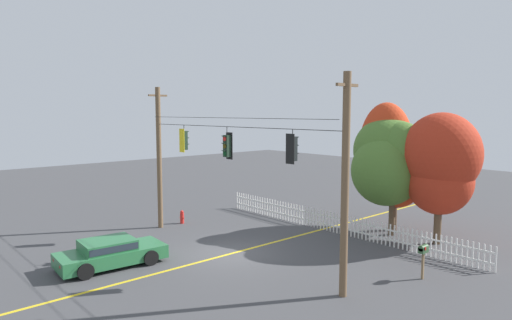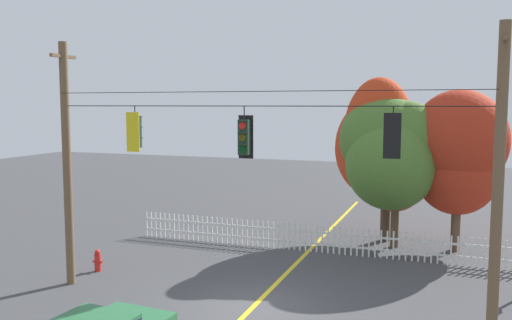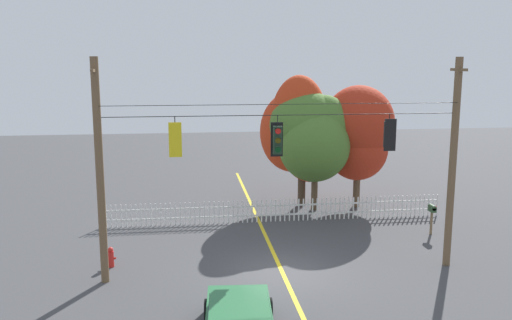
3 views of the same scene
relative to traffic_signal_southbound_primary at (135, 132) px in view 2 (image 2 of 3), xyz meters
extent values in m
plane|color=#424244|center=(3.73, 0.01, -4.97)|extent=(80.00, 80.00, 0.00)
cube|color=gold|center=(3.73, 0.01, -4.97)|extent=(0.16, 36.00, 0.01)
cylinder|color=brown|center=(-2.54, 0.01, -1.11)|extent=(0.27, 0.27, 7.73)
cylinder|color=brown|center=(10.00, 0.01, -1.11)|extent=(0.27, 0.27, 7.73)
cube|color=brown|center=(-2.54, 0.01, 2.30)|extent=(0.10, 1.10, 0.10)
cube|color=brown|center=(10.00, 0.01, 2.30)|extent=(0.10, 1.10, 0.10)
cylinder|color=black|center=(3.73, 0.01, 0.77)|extent=(12.34, 0.02, 0.02)
cylinder|color=black|center=(3.73, -0.24, 1.16)|extent=(12.34, 0.02, 0.02)
cylinder|color=black|center=(0.00, 0.01, 0.62)|extent=(0.03, 0.03, 0.30)
cube|color=yellow|center=(0.00, -0.12, 0.00)|extent=(0.43, 0.02, 1.18)
cube|color=#1E3323|center=(0.00, 0.01, 0.00)|extent=(0.30, 0.24, 0.95)
cylinder|color=red|center=(0.00, 0.14, 0.31)|extent=(0.20, 0.03, 0.20)
cube|color=#1E3323|center=(0.00, 0.19, 0.43)|extent=(0.22, 0.12, 0.06)
cylinder|color=#463B09|center=(0.00, 0.14, 0.00)|extent=(0.20, 0.03, 0.20)
cube|color=#1E3323|center=(0.00, 0.19, 0.11)|extent=(0.22, 0.12, 0.06)
cylinder|color=#073513|center=(0.00, 0.14, -0.32)|extent=(0.20, 0.03, 0.20)
cube|color=#1E3323|center=(0.00, 0.19, -0.21)|extent=(0.22, 0.12, 0.06)
cylinder|color=black|center=(3.50, 0.01, 0.58)|extent=(0.03, 0.03, 0.37)
cube|color=black|center=(3.50, 0.14, -0.09)|extent=(0.43, 0.02, 1.21)
cube|color=#1E3323|center=(3.50, 0.01, -0.09)|extent=(0.30, 0.24, 0.98)
cylinder|color=red|center=(3.50, -0.13, 0.23)|extent=(0.20, 0.03, 0.20)
cube|color=#1E3323|center=(3.50, -0.17, 0.35)|extent=(0.22, 0.12, 0.06)
cylinder|color=#463B09|center=(3.50, -0.13, -0.09)|extent=(0.20, 0.03, 0.20)
cube|color=#1E3323|center=(3.50, -0.17, 0.02)|extent=(0.22, 0.12, 0.06)
cylinder|color=#073513|center=(3.50, -0.13, -0.42)|extent=(0.20, 0.03, 0.20)
cube|color=#1E3323|center=(3.50, -0.17, -0.30)|extent=(0.22, 0.12, 0.06)
cylinder|color=black|center=(7.52, 0.01, 0.63)|extent=(0.03, 0.03, 0.28)
cube|color=black|center=(7.52, -0.12, 0.03)|extent=(0.43, 0.02, 1.15)
cube|color=black|center=(7.52, 0.01, 0.03)|extent=(0.30, 0.24, 0.92)
cylinder|color=red|center=(7.52, 0.14, 0.34)|extent=(0.20, 0.03, 0.20)
cube|color=black|center=(7.52, 0.19, 0.45)|extent=(0.22, 0.12, 0.06)
cylinder|color=#463B09|center=(7.52, 0.14, 0.03)|extent=(0.20, 0.03, 0.20)
cube|color=black|center=(7.52, 0.19, 0.15)|extent=(0.22, 0.12, 0.06)
cylinder|color=#073513|center=(7.52, 0.14, -0.28)|extent=(0.20, 0.03, 0.20)
cube|color=black|center=(7.52, 0.19, -0.16)|extent=(0.22, 0.12, 0.06)
cube|color=white|center=(-3.62, 6.39, -4.43)|extent=(0.06, 0.04, 1.08)
cube|color=white|center=(-3.39, 6.39, -4.43)|extent=(0.06, 0.04, 1.08)
cube|color=white|center=(-3.17, 6.39, -4.43)|extent=(0.06, 0.04, 1.08)
cube|color=white|center=(-2.94, 6.39, -4.43)|extent=(0.06, 0.04, 1.08)
cube|color=white|center=(-2.71, 6.39, -4.43)|extent=(0.06, 0.04, 1.08)
cube|color=white|center=(-2.49, 6.39, -4.43)|extent=(0.06, 0.04, 1.08)
cube|color=white|center=(-2.26, 6.39, -4.43)|extent=(0.06, 0.04, 1.08)
cube|color=white|center=(-2.04, 6.39, -4.43)|extent=(0.06, 0.04, 1.08)
cube|color=white|center=(-1.81, 6.39, -4.43)|extent=(0.06, 0.04, 1.08)
cube|color=white|center=(-1.58, 6.39, -4.43)|extent=(0.06, 0.04, 1.08)
cube|color=white|center=(-1.36, 6.39, -4.43)|extent=(0.06, 0.04, 1.08)
cube|color=white|center=(-1.13, 6.39, -4.43)|extent=(0.06, 0.04, 1.08)
cube|color=white|center=(-0.91, 6.39, -4.43)|extent=(0.06, 0.04, 1.08)
cube|color=white|center=(-0.68, 6.39, -4.43)|extent=(0.06, 0.04, 1.08)
cube|color=white|center=(-0.46, 6.39, -4.43)|extent=(0.06, 0.04, 1.08)
cube|color=white|center=(-0.23, 6.39, -4.43)|extent=(0.06, 0.04, 1.08)
cube|color=white|center=(0.00, 6.39, -4.43)|extent=(0.06, 0.04, 1.08)
cube|color=white|center=(0.22, 6.39, -4.43)|extent=(0.06, 0.04, 1.08)
cube|color=white|center=(0.45, 6.39, -4.43)|extent=(0.06, 0.04, 1.08)
cube|color=white|center=(0.67, 6.39, -4.43)|extent=(0.06, 0.04, 1.08)
cube|color=white|center=(0.90, 6.39, -4.43)|extent=(0.06, 0.04, 1.08)
cube|color=white|center=(1.12, 6.39, -4.43)|extent=(0.06, 0.04, 1.08)
cube|color=white|center=(1.35, 6.39, -4.43)|extent=(0.06, 0.04, 1.08)
cube|color=white|center=(1.58, 6.39, -4.43)|extent=(0.06, 0.04, 1.08)
cube|color=white|center=(1.80, 6.39, -4.43)|extent=(0.06, 0.04, 1.08)
cube|color=white|center=(2.03, 6.39, -4.43)|extent=(0.06, 0.04, 1.08)
cube|color=white|center=(2.25, 6.39, -4.43)|extent=(0.06, 0.04, 1.08)
cube|color=white|center=(2.48, 6.39, -4.43)|extent=(0.06, 0.04, 1.08)
cube|color=white|center=(2.71, 6.39, -4.43)|extent=(0.06, 0.04, 1.08)
cube|color=white|center=(2.93, 6.39, -4.43)|extent=(0.06, 0.04, 1.08)
cube|color=white|center=(3.16, 6.39, -4.43)|extent=(0.06, 0.04, 1.08)
cube|color=white|center=(3.38, 6.39, -4.43)|extent=(0.06, 0.04, 1.08)
cube|color=white|center=(3.61, 6.39, -4.43)|extent=(0.06, 0.04, 1.08)
cube|color=white|center=(3.83, 6.39, -4.43)|extent=(0.06, 0.04, 1.08)
cube|color=white|center=(4.06, 6.39, -4.43)|extent=(0.06, 0.04, 1.08)
cube|color=white|center=(4.29, 6.39, -4.43)|extent=(0.06, 0.04, 1.08)
cube|color=white|center=(4.51, 6.39, -4.43)|extent=(0.06, 0.04, 1.08)
cube|color=white|center=(4.74, 6.39, -4.43)|extent=(0.06, 0.04, 1.08)
cube|color=white|center=(4.96, 6.39, -4.43)|extent=(0.06, 0.04, 1.08)
cube|color=white|center=(5.19, 6.39, -4.43)|extent=(0.06, 0.04, 1.08)
cube|color=white|center=(5.42, 6.39, -4.43)|extent=(0.06, 0.04, 1.08)
cube|color=white|center=(5.64, 6.39, -4.43)|extent=(0.06, 0.04, 1.08)
cube|color=white|center=(5.87, 6.39, -4.43)|extent=(0.06, 0.04, 1.08)
cube|color=white|center=(6.09, 6.39, -4.43)|extent=(0.06, 0.04, 1.08)
cube|color=white|center=(6.32, 6.39, -4.43)|extent=(0.06, 0.04, 1.08)
cube|color=white|center=(6.54, 6.39, -4.43)|extent=(0.06, 0.04, 1.08)
cube|color=white|center=(6.77, 6.39, -4.43)|extent=(0.06, 0.04, 1.08)
cube|color=white|center=(7.00, 6.39, -4.43)|extent=(0.06, 0.04, 1.08)
cube|color=white|center=(7.22, 6.39, -4.43)|extent=(0.06, 0.04, 1.08)
cube|color=white|center=(7.45, 6.39, -4.43)|extent=(0.06, 0.04, 1.08)
cube|color=white|center=(7.67, 6.39, -4.43)|extent=(0.06, 0.04, 1.08)
cube|color=white|center=(7.90, 6.39, -4.43)|extent=(0.06, 0.04, 1.08)
cube|color=white|center=(8.12, 6.39, -4.43)|extent=(0.06, 0.04, 1.08)
cube|color=white|center=(8.35, 6.39, -4.43)|extent=(0.06, 0.04, 1.08)
cube|color=white|center=(8.58, 6.39, -4.43)|extent=(0.06, 0.04, 1.08)
cube|color=white|center=(8.80, 6.39, -4.43)|extent=(0.06, 0.04, 1.08)
cube|color=white|center=(9.03, 6.39, -4.43)|extent=(0.06, 0.04, 1.08)
cube|color=white|center=(9.25, 6.39, -4.43)|extent=(0.06, 0.04, 1.08)
cube|color=white|center=(9.48, 6.39, -4.43)|extent=(0.06, 0.04, 1.08)
cube|color=white|center=(9.71, 6.39, -4.43)|extent=(0.06, 0.04, 1.08)
cube|color=white|center=(9.93, 6.39, -4.43)|extent=(0.06, 0.04, 1.08)
cube|color=white|center=(10.16, 6.39, -4.43)|extent=(0.06, 0.04, 1.08)
cube|color=white|center=(10.38, 6.39, -4.43)|extent=(0.06, 0.04, 1.08)
cube|color=white|center=(10.61, 6.39, -4.43)|extent=(0.06, 0.04, 1.08)
cube|color=white|center=(10.83, 6.39, -4.43)|extent=(0.06, 0.04, 1.08)
cube|color=white|center=(4.51, 6.42, -4.65)|extent=(16.26, 0.03, 0.08)
cube|color=white|center=(4.51, 6.42, -4.20)|extent=(16.26, 0.03, 0.08)
cylinder|color=#473828|center=(6.36, 9.15, -3.88)|extent=(0.40, 0.40, 2.19)
ellipsoid|color=red|center=(6.72, 8.83, -1.62)|extent=(3.08, 3.00, 3.99)
ellipsoid|color=red|center=(5.86, 9.29, -1.03)|extent=(3.42, 3.10, 4.24)
ellipsoid|color=red|center=(6.07, 8.68, -0.38)|extent=(2.89, 2.43, 4.62)
cylinder|color=brown|center=(6.84, 8.24, -3.76)|extent=(0.33, 0.33, 2.42)
ellipsoid|color=#4C752D|center=(6.68, 7.81, -1.57)|extent=(3.57, 3.47, 3.60)
ellipsoid|color=#4C752D|center=(7.25, 8.18, -0.98)|extent=(3.01, 2.53, 3.85)
ellipsoid|color=#4C752D|center=(6.35, 8.40, -0.60)|extent=(3.69, 3.15, 3.53)
cylinder|color=brown|center=(9.17, 8.51, -3.87)|extent=(0.36, 0.36, 2.20)
ellipsoid|color=#B22D19|center=(9.14, 8.54, -1.88)|extent=(3.18, 3.03, 3.28)
ellipsoid|color=#B22D19|center=(8.94, 8.70, -1.24)|extent=(3.41, 2.80, 3.66)
ellipsoid|color=#B22D19|center=(9.17, 8.56, -0.60)|extent=(3.73, 3.50, 4.01)
cube|color=white|center=(1.35, -2.54, -4.42)|extent=(0.20, 0.06, 0.10)
cube|color=white|center=(2.36, -2.61, -4.42)|extent=(0.20, 0.06, 0.10)
cylinder|color=red|center=(-2.53, 1.39, -4.67)|extent=(0.22, 0.22, 0.60)
sphere|color=red|center=(-2.53, 1.39, -4.30)|extent=(0.20, 0.20, 0.20)
cylinder|color=red|center=(-2.68, 1.39, -4.64)|extent=(0.08, 0.08, 0.08)
cylinder|color=red|center=(-2.38, 1.39, -4.64)|extent=(0.08, 0.08, 0.08)
camera|label=1|loc=(19.21, -12.24, 1.40)|focal=31.46mm
camera|label=2|loc=(8.94, -13.92, 0.82)|focal=37.91mm
camera|label=3|loc=(0.41, -18.38, 2.59)|focal=38.13mm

